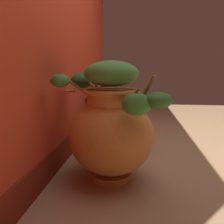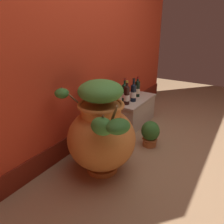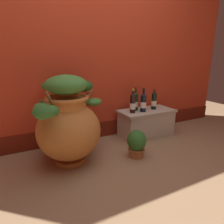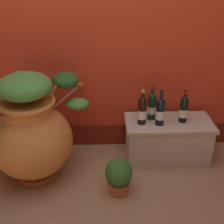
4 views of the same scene
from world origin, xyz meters
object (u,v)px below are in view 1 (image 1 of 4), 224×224
Objects in this scene: terracotta_urn at (111,126)px; wine_bottle_left at (102,100)px; wine_bottle_back at (96,99)px; wine_bottle_middle at (105,97)px; potted_shrub at (140,135)px; wine_bottle_right at (106,98)px.

wine_bottle_left is at bearing 13.51° from terracotta_urn.
wine_bottle_back is at bearing 41.73° from wine_bottle_left.
wine_bottle_middle is at bearing -13.22° from wine_bottle_back.
potted_shrub is at bearing -18.19° from terracotta_urn.
wine_bottle_left is at bearing -138.27° from wine_bottle_back.
wine_bottle_right is 0.12m from wine_bottle_back.
terracotta_urn is 2.90× the size of wine_bottle_left.
wine_bottle_right is 0.66m from potted_shrub.
wine_bottle_right reaches higher than wine_bottle_back.
wine_bottle_middle is 0.92× the size of wine_bottle_back.
wine_bottle_back is at bearing 59.03° from potted_shrub.
wine_bottle_middle is at bearing 3.70° from wine_bottle_left.
terracotta_urn reaches higher than potted_shrub.
wine_bottle_left is at bearing 63.52° from potted_shrub.
wine_bottle_right is (1.05, 0.20, 0.07)m from terracotta_urn.
terracotta_urn is 2.88× the size of wine_bottle_right.
wine_bottle_left is 0.99× the size of wine_bottle_right.
wine_bottle_right reaches higher than wine_bottle_middle.
wine_bottle_back reaches higher than wine_bottle_middle.
wine_bottle_left is (0.90, 0.22, 0.08)m from terracotta_urn.
wine_bottle_left is 1.09× the size of wine_bottle_middle.
wine_bottle_middle is 0.22m from wine_bottle_right.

